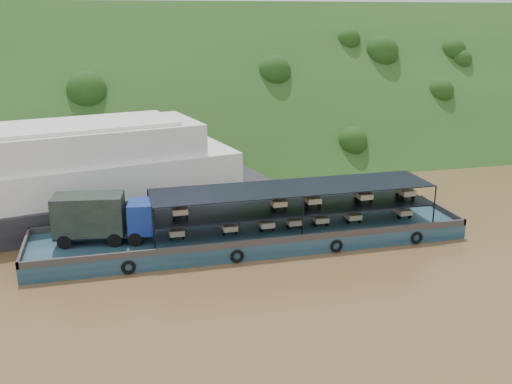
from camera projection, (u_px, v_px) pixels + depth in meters
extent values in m
plane|color=brown|center=(288.00, 237.00, 48.14)|extent=(160.00, 160.00, 0.00)
cube|color=#1C3914|center=(212.00, 146.00, 81.46)|extent=(140.00, 39.60, 39.60)
cube|color=#122C40|center=(252.00, 236.00, 46.56)|extent=(35.00, 7.00, 1.20)
cube|color=#592D19|center=(242.00, 213.00, 49.46)|extent=(35.00, 0.20, 0.50)
cube|color=#592D19|center=(262.00, 242.00, 43.17)|extent=(35.00, 0.20, 0.50)
cube|color=#592D19|center=(442.00, 209.00, 50.45)|extent=(0.20, 7.00, 0.50)
cube|color=#592D19|center=(24.00, 247.00, 42.18)|extent=(0.20, 7.00, 0.50)
torus|color=black|center=(129.00, 267.00, 40.92)|extent=(1.06, 0.26, 1.06)
torus|color=black|center=(237.00, 256.00, 42.82)|extent=(1.06, 0.26, 1.06)
torus|color=black|center=(336.00, 246.00, 44.72)|extent=(1.06, 0.26, 1.06)
torus|color=black|center=(417.00, 238.00, 46.38)|extent=(1.06, 0.26, 1.06)
cylinder|color=black|center=(65.00, 242.00, 42.42)|extent=(1.12, 0.53, 1.08)
cylinder|color=black|center=(71.00, 231.00, 44.57)|extent=(1.12, 0.53, 1.08)
cylinder|color=black|center=(115.00, 240.00, 42.78)|extent=(1.12, 0.53, 1.08)
cylinder|color=black|center=(119.00, 229.00, 44.93)|extent=(1.12, 0.53, 1.08)
cylinder|color=black|center=(135.00, 239.00, 42.93)|extent=(1.12, 0.53, 1.08)
cylinder|color=black|center=(138.00, 229.00, 45.08)|extent=(1.12, 0.53, 1.08)
cube|color=black|center=(105.00, 233.00, 43.73)|extent=(7.59, 3.42, 0.22)
cube|color=navy|center=(141.00, 216.00, 43.64)|extent=(2.19, 2.83, 2.37)
cube|color=black|center=(153.00, 211.00, 43.60)|extent=(0.38, 2.14, 0.97)
cube|color=black|center=(89.00, 214.00, 43.16)|extent=(5.49, 3.32, 3.02)
cube|color=black|center=(293.00, 207.00, 46.73)|extent=(23.00, 5.00, 0.12)
cube|color=black|center=(293.00, 188.00, 46.25)|extent=(23.00, 5.00, 0.08)
cylinder|color=black|center=(154.00, 230.00, 41.69)|extent=(0.12, 0.12, 3.30)
cylinder|color=black|center=(149.00, 209.00, 46.31)|extent=(0.12, 0.12, 3.30)
cylinder|color=black|center=(303.00, 217.00, 44.42)|extent=(0.12, 0.12, 3.30)
cylinder|color=black|center=(284.00, 198.00, 49.05)|extent=(0.12, 0.12, 3.30)
cylinder|color=black|center=(434.00, 205.00, 47.15)|extent=(0.12, 0.12, 3.30)
cylinder|color=black|center=(405.00, 188.00, 51.78)|extent=(0.12, 0.12, 3.30)
cylinder|color=black|center=(174.00, 229.00, 45.82)|extent=(0.12, 0.52, 0.52)
cylinder|color=black|center=(170.00, 237.00, 44.04)|extent=(0.14, 0.52, 0.52)
cylinder|color=black|center=(183.00, 236.00, 44.27)|extent=(0.14, 0.52, 0.52)
cube|color=#C2AD89|center=(176.00, 231.00, 44.38)|extent=(1.15, 1.50, 0.44)
cube|color=red|center=(174.00, 224.00, 45.39)|extent=(0.55, 0.80, 0.80)
cube|color=red|center=(174.00, 219.00, 45.06)|extent=(0.50, 0.10, 0.10)
cylinder|color=black|center=(225.00, 224.00, 46.82)|extent=(0.12, 0.52, 0.52)
cylinder|color=black|center=(224.00, 232.00, 45.04)|extent=(0.14, 0.52, 0.52)
cylinder|color=black|center=(236.00, 231.00, 45.27)|extent=(0.14, 0.52, 0.52)
cube|color=beige|center=(229.00, 226.00, 45.38)|extent=(1.15, 1.50, 0.44)
cube|color=#AE0B14|center=(226.00, 219.00, 46.39)|extent=(0.55, 0.80, 0.80)
cube|color=#AE0B14|center=(227.00, 214.00, 46.06)|extent=(0.50, 0.10, 0.10)
cylinder|color=black|center=(261.00, 221.00, 47.54)|extent=(0.12, 0.52, 0.52)
cylinder|color=black|center=(261.00, 229.00, 45.76)|extent=(0.14, 0.52, 0.52)
cylinder|color=black|center=(273.00, 228.00, 46.00)|extent=(0.14, 0.52, 0.52)
cube|color=beige|center=(266.00, 223.00, 46.10)|extent=(1.15, 1.50, 0.44)
cube|color=#AB0B1E|center=(262.00, 216.00, 47.11)|extent=(0.55, 0.80, 0.80)
cube|color=#AB0B1E|center=(263.00, 211.00, 46.78)|extent=(0.50, 0.10, 0.10)
cylinder|color=black|center=(314.00, 216.00, 48.64)|extent=(0.12, 0.52, 0.52)
cylinder|color=black|center=(315.00, 224.00, 46.86)|extent=(0.14, 0.52, 0.52)
cylinder|color=black|center=(327.00, 223.00, 47.10)|extent=(0.14, 0.52, 0.52)
cube|color=tan|center=(320.00, 218.00, 47.20)|extent=(1.15, 1.50, 0.44)
cube|color=#B22B0B|center=(315.00, 212.00, 48.21)|extent=(0.55, 0.80, 0.80)
cube|color=#B22B0B|center=(316.00, 207.00, 47.88)|extent=(0.50, 0.10, 0.10)
cylinder|color=black|center=(345.00, 214.00, 49.34)|extent=(0.12, 0.52, 0.52)
cylinder|color=black|center=(348.00, 221.00, 47.55)|extent=(0.14, 0.52, 0.52)
cylinder|color=black|center=(359.00, 220.00, 47.79)|extent=(0.14, 0.52, 0.52)
cube|color=tan|center=(352.00, 215.00, 47.90)|extent=(1.15, 1.50, 0.44)
cube|color=#B60C17|center=(347.00, 209.00, 48.91)|extent=(0.55, 0.80, 0.80)
cube|color=#B60C17|center=(348.00, 204.00, 48.58)|extent=(0.50, 0.10, 0.10)
cylinder|color=black|center=(394.00, 209.00, 50.45)|extent=(0.12, 0.52, 0.52)
cylinder|color=black|center=(399.00, 216.00, 48.66)|extent=(0.14, 0.52, 0.52)
cylinder|color=black|center=(410.00, 215.00, 48.90)|extent=(0.14, 0.52, 0.52)
cube|color=#C7AF8D|center=(403.00, 211.00, 49.01)|extent=(1.15, 1.50, 0.44)
cube|color=red|center=(396.00, 205.00, 50.02)|extent=(0.55, 0.80, 0.80)
cube|color=red|center=(398.00, 200.00, 49.69)|extent=(0.50, 0.10, 0.10)
cylinder|color=black|center=(288.00, 219.00, 48.10)|extent=(0.12, 0.52, 0.52)
cylinder|color=black|center=(289.00, 226.00, 46.32)|extent=(0.14, 0.52, 0.52)
cylinder|color=black|center=(300.00, 225.00, 46.55)|extent=(0.14, 0.52, 0.52)
cube|color=tan|center=(293.00, 221.00, 46.66)|extent=(1.15, 1.50, 0.44)
cube|color=#B22B0B|center=(289.00, 214.00, 47.67)|extent=(0.55, 0.80, 0.80)
cube|color=#B22B0B|center=(290.00, 209.00, 47.34)|extent=(0.50, 0.10, 0.10)
cylinder|color=black|center=(177.00, 208.00, 45.39)|extent=(0.12, 0.52, 0.52)
cylinder|color=black|center=(174.00, 216.00, 43.61)|extent=(0.14, 0.52, 0.52)
cylinder|color=black|center=(187.00, 215.00, 43.84)|extent=(0.14, 0.52, 0.52)
cube|color=tan|center=(180.00, 210.00, 43.95)|extent=(1.15, 1.50, 0.44)
cube|color=red|center=(178.00, 203.00, 44.96)|extent=(0.55, 0.80, 0.80)
cube|color=red|center=(178.00, 198.00, 44.63)|extent=(0.50, 0.10, 0.10)
cylinder|color=black|center=(273.00, 201.00, 47.27)|extent=(0.12, 0.52, 0.52)
cylinder|color=black|center=(273.00, 208.00, 45.49)|extent=(0.14, 0.52, 0.52)
cylinder|color=black|center=(285.00, 207.00, 45.73)|extent=(0.14, 0.52, 0.52)
cube|color=#C6B78C|center=(278.00, 202.00, 45.83)|extent=(1.15, 1.50, 0.44)
cube|color=#AF0B1A|center=(274.00, 196.00, 46.84)|extent=(0.55, 0.80, 0.80)
cube|color=#AF0B1A|center=(275.00, 190.00, 46.51)|extent=(0.50, 0.10, 0.10)
cylinder|color=black|center=(306.00, 198.00, 47.97)|extent=(0.12, 0.52, 0.52)
cylinder|color=black|center=(308.00, 205.00, 46.18)|extent=(0.14, 0.52, 0.52)
cylinder|color=black|center=(319.00, 204.00, 46.42)|extent=(0.14, 0.52, 0.52)
cube|color=#C9AF8E|center=(312.00, 199.00, 46.53)|extent=(1.15, 1.50, 0.44)
cube|color=beige|center=(308.00, 193.00, 47.54)|extent=(0.55, 0.80, 0.80)
cube|color=beige|center=(309.00, 188.00, 47.20)|extent=(0.50, 0.10, 0.10)
cylinder|color=black|center=(356.00, 194.00, 49.05)|extent=(0.12, 0.52, 0.52)
cylinder|color=black|center=(359.00, 201.00, 47.26)|extent=(0.14, 0.52, 0.52)
cylinder|color=black|center=(370.00, 200.00, 47.50)|extent=(0.14, 0.52, 0.52)
cube|color=#CABB8F|center=(363.00, 195.00, 47.60)|extent=(1.15, 1.50, 0.44)
cube|color=#B80C16|center=(358.00, 189.00, 48.62)|extent=(0.55, 0.80, 0.80)
cube|color=#B80C16|center=(359.00, 184.00, 48.28)|extent=(0.50, 0.10, 0.10)
cylinder|color=black|center=(398.00, 191.00, 49.98)|extent=(0.12, 0.52, 0.52)
cylinder|color=black|center=(402.00, 197.00, 48.20)|extent=(0.14, 0.52, 0.52)
cylinder|color=black|center=(413.00, 196.00, 48.44)|extent=(0.14, 0.52, 0.52)
cube|color=#C4AF8B|center=(406.00, 192.00, 48.54)|extent=(1.15, 1.50, 0.44)
cube|color=tan|center=(400.00, 186.00, 49.55)|extent=(0.55, 0.80, 0.80)
cube|color=tan|center=(401.00, 181.00, 49.22)|extent=(0.50, 0.10, 0.10)
cube|color=black|center=(30.00, 211.00, 50.37)|extent=(44.91, 20.03, 2.62)
cube|color=white|center=(27.00, 181.00, 49.53)|extent=(38.29, 17.56, 3.05)
cube|color=white|center=(23.00, 148.00, 48.67)|extent=(31.67, 15.08, 2.83)
cube|color=white|center=(20.00, 129.00, 48.20)|extent=(27.18, 13.08, 0.33)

